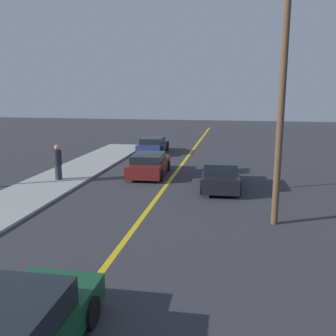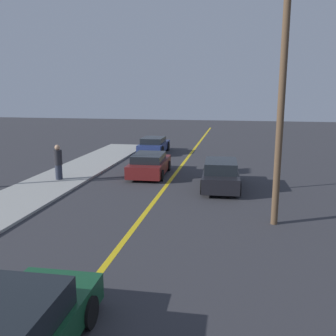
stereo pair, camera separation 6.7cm
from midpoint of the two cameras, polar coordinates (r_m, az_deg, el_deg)
road_center_line at (r=18.85m, az=-0.42°, el=-2.72°), size 0.20×60.00×0.01m
sidewalk_left at (r=18.58m, az=-19.93°, el=-3.49°), size 3.16×31.00×0.11m
car_far_distant at (r=18.42m, az=7.91°, el=-1.01°), size 1.98×4.25×1.41m
car_parked_left_lot at (r=21.10m, az=-2.99°, el=0.54°), size 2.09×4.23×1.25m
car_oncoming_far at (r=28.62m, az=-2.36°, el=3.51°), size 1.92×3.81×1.21m
pedestrian_mid_group at (r=20.37m, az=-16.54°, el=0.83°), size 0.42×0.42×1.84m
traffic_light at (r=18.59m, az=16.54°, el=3.44°), size 0.18×0.40×3.50m
utility_pole at (r=13.39m, az=16.63°, el=7.28°), size 0.24×0.24×7.57m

